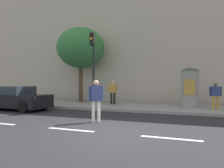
{
  "coord_description": "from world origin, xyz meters",
  "views": [
    {
      "loc": [
        2.42,
        -6.82,
        1.69
      ],
      "look_at": [
        -0.92,
        2.0,
        1.59
      ],
      "focal_mm": 35.93,
      "sensor_mm": 36.0,
      "label": 1
    }
  ],
  "objects_px": {
    "pedestrian_in_red_top": "(113,91)",
    "traffic_light": "(93,58)",
    "poster_column": "(190,87)",
    "parked_car_red": "(13,98)",
    "street_tree": "(81,48)",
    "pedestrian_with_bag": "(216,94)",
    "pedestrian_with_backpack": "(96,97)"
  },
  "relations": [
    {
      "from": "pedestrian_with_backpack",
      "to": "pedestrian_in_red_top",
      "type": "bearing_deg",
      "value": 103.57
    },
    {
      "from": "pedestrian_with_backpack",
      "to": "poster_column",
      "type": "bearing_deg",
      "value": 57.8
    },
    {
      "from": "street_tree",
      "to": "pedestrian_with_bag",
      "type": "relative_size",
      "value": 3.83
    },
    {
      "from": "traffic_light",
      "to": "pedestrian_with_backpack",
      "type": "xyz_separation_m",
      "value": [
        1.86,
        -3.56,
        -2.09
      ]
    },
    {
      "from": "traffic_light",
      "to": "pedestrian_with_backpack",
      "type": "relative_size",
      "value": 2.53
    },
    {
      "from": "pedestrian_in_red_top",
      "to": "pedestrian_with_bag",
      "type": "bearing_deg",
      "value": -4.2
    },
    {
      "from": "traffic_light",
      "to": "street_tree",
      "type": "height_order",
      "value": "street_tree"
    },
    {
      "from": "pedestrian_with_bag",
      "to": "parked_car_red",
      "type": "height_order",
      "value": "pedestrian_with_bag"
    },
    {
      "from": "pedestrian_in_red_top",
      "to": "parked_car_red",
      "type": "height_order",
      "value": "pedestrian_in_red_top"
    },
    {
      "from": "street_tree",
      "to": "pedestrian_in_red_top",
      "type": "distance_m",
      "value": 4.41
    },
    {
      "from": "pedestrian_with_backpack",
      "to": "parked_car_red",
      "type": "distance_m",
      "value": 6.76
    },
    {
      "from": "pedestrian_in_red_top",
      "to": "parked_car_red",
      "type": "xyz_separation_m",
      "value": [
        -5.08,
        -3.65,
        -0.39
      ]
    },
    {
      "from": "traffic_light",
      "to": "pedestrian_with_backpack",
      "type": "bearing_deg",
      "value": -62.36
    },
    {
      "from": "street_tree",
      "to": "parked_car_red",
      "type": "height_order",
      "value": "street_tree"
    },
    {
      "from": "poster_column",
      "to": "parked_car_red",
      "type": "xyz_separation_m",
      "value": [
        -10.0,
        -3.65,
        -0.69
      ]
    },
    {
      "from": "pedestrian_with_backpack",
      "to": "street_tree",
      "type": "bearing_deg",
      "value": 123.33
    },
    {
      "from": "traffic_light",
      "to": "parked_car_red",
      "type": "height_order",
      "value": "traffic_light"
    },
    {
      "from": "street_tree",
      "to": "pedestrian_in_red_top",
      "type": "height_order",
      "value": "street_tree"
    },
    {
      "from": "traffic_light",
      "to": "street_tree",
      "type": "distance_m",
      "value": 4.01
    },
    {
      "from": "pedestrian_with_backpack",
      "to": "pedestrian_with_bag",
      "type": "relative_size",
      "value": 1.19
    },
    {
      "from": "pedestrian_in_red_top",
      "to": "traffic_light",
      "type": "bearing_deg",
      "value": -103.45
    },
    {
      "from": "poster_column",
      "to": "pedestrian_with_bag",
      "type": "relative_size",
      "value": 1.64
    },
    {
      "from": "traffic_light",
      "to": "poster_column",
      "type": "relative_size",
      "value": 1.83
    },
    {
      "from": "pedestrian_with_backpack",
      "to": "pedestrian_in_red_top",
      "type": "height_order",
      "value": "pedestrian_with_backpack"
    },
    {
      "from": "pedestrian_in_red_top",
      "to": "pedestrian_with_bag",
      "type": "height_order",
      "value": "pedestrian_in_red_top"
    },
    {
      "from": "traffic_light",
      "to": "street_tree",
      "type": "xyz_separation_m",
      "value": [
        -2.43,
        2.98,
        1.12
      ]
    },
    {
      "from": "pedestrian_with_backpack",
      "to": "traffic_light",
      "type": "bearing_deg",
      "value": 117.64
    },
    {
      "from": "poster_column",
      "to": "pedestrian_with_bag",
      "type": "height_order",
      "value": "poster_column"
    },
    {
      "from": "pedestrian_in_red_top",
      "to": "street_tree",
      "type": "bearing_deg",
      "value": 163.19
    },
    {
      "from": "pedestrian_with_backpack",
      "to": "pedestrian_in_red_top",
      "type": "xyz_separation_m",
      "value": [
        -1.36,
        5.65,
        0.04
      ]
    },
    {
      "from": "pedestrian_in_red_top",
      "to": "pedestrian_with_backpack",
      "type": "bearing_deg",
      "value": -76.43
    },
    {
      "from": "poster_column",
      "to": "street_tree",
      "type": "height_order",
      "value": "street_tree"
    }
  ]
}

